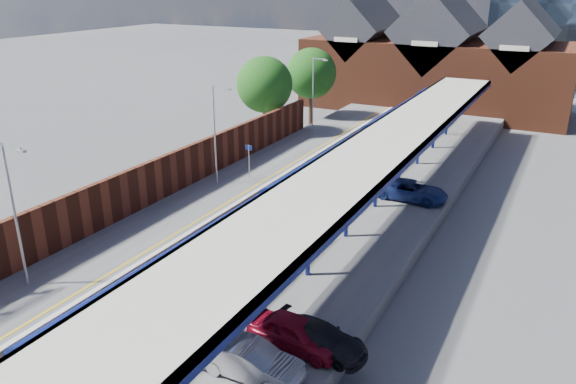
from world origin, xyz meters
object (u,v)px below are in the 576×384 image
(platform_sign, at_px, (249,156))
(parked_car_red, at_px, (296,333))
(parked_car_silver, at_px, (251,360))
(train, at_px, (375,145))
(lamp_post_d, at_px, (314,90))
(lamp_post_c, at_px, (216,129))
(lamp_post_b, at_px, (16,207))
(parked_car_dark, at_px, (319,338))
(parked_car_blue, at_px, (412,190))

(platform_sign, xyz_separation_m, parked_car_red, (12.10, -16.49, -1.01))
(platform_sign, xyz_separation_m, parked_car_silver, (11.41, -18.76, -1.03))
(train, relative_size, lamp_post_d, 9.42)
(lamp_post_c, bearing_deg, lamp_post_d, 90.00)
(lamp_post_b, distance_m, platform_sign, 18.20)
(parked_car_red, xyz_separation_m, parked_car_dark, (0.91, 0.24, -0.10))
(platform_sign, relative_size, parked_car_blue, 0.54)
(parked_car_silver, distance_m, parked_car_dark, 2.98)
(lamp_post_b, bearing_deg, platform_sign, 85.67)
(platform_sign, relative_size, parked_car_silver, 0.62)
(lamp_post_c, distance_m, lamp_post_d, 16.00)
(lamp_post_d, height_order, parked_car_red, lamp_post_d)
(lamp_post_b, xyz_separation_m, lamp_post_c, (0.00, 16.00, 0.00))
(lamp_post_d, distance_m, parked_car_blue, 18.59)
(parked_car_red, distance_m, parked_car_blue, 17.72)
(parked_car_silver, bearing_deg, parked_car_blue, -2.17)
(train, bearing_deg, platform_sign, -126.05)
(train, distance_m, lamp_post_b, 28.19)
(train, distance_m, platform_sign, 11.05)
(lamp_post_c, height_order, parked_car_blue, lamp_post_c)
(lamp_post_d, bearing_deg, train, -32.88)
(train, xyz_separation_m, platform_sign, (-6.49, -8.92, 0.57))
(lamp_post_c, xyz_separation_m, parked_car_blue, (13.09, 3.23, -3.35))
(platform_sign, bearing_deg, lamp_post_b, -94.33)
(lamp_post_d, relative_size, parked_car_silver, 1.74)
(lamp_post_d, xyz_separation_m, parked_car_silver, (12.77, -32.76, -3.33))
(lamp_post_b, relative_size, lamp_post_c, 1.00)
(parked_car_dark, bearing_deg, train, 20.29)
(lamp_post_b, relative_size, lamp_post_d, 1.00)
(lamp_post_c, relative_size, parked_car_red, 1.77)
(lamp_post_c, bearing_deg, lamp_post_b, -90.00)
(lamp_post_b, height_order, parked_car_silver, lamp_post_b)
(lamp_post_c, xyz_separation_m, platform_sign, (1.36, 2.00, -2.30))
(platform_sign, xyz_separation_m, parked_car_blue, (11.73, 1.23, -1.05))
(lamp_post_d, xyz_separation_m, parked_car_red, (13.46, -30.49, -3.32))
(lamp_post_b, bearing_deg, train, 73.73)
(parked_car_red, xyz_separation_m, parked_car_silver, (-0.69, -2.27, -0.01))
(train, relative_size, parked_car_red, 16.63)
(parked_car_red, bearing_deg, lamp_post_c, 46.42)
(parked_car_blue, bearing_deg, parked_car_silver, -179.07)
(train, relative_size, lamp_post_b, 9.42)
(lamp_post_c, bearing_deg, parked_car_red, -47.10)
(lamp_post_c, xyz_separation_m, parked_car_red, (13.46, -14.49, -3.32))
(lamp_post_d, relative_size, parked_car_red, 1.77)
(lamp_post_c, xyz_separation_m, parked_car_dark, (14.37, -14.24, -3.42))
(lamp_post_b, relative_size, parked_car_blue, 1.51)
(parked_car_red, bearing_deg, lamp_post_d, 27.34)
(parked_car_silver, xyz_separation_m, parked_car_blue, (0.33, 19.99, -0.02))
(lamp_post_d, height_order, platform_sign, lamp_post_d)
(lamp_post_d, bearing_deg, platform_sign, -84.44)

